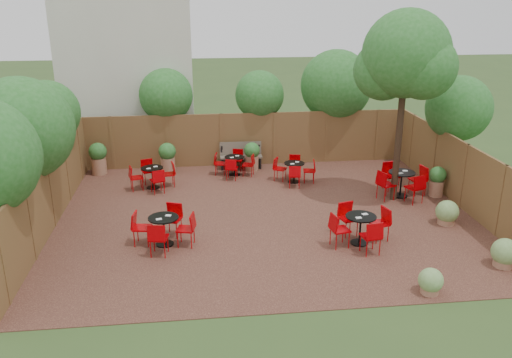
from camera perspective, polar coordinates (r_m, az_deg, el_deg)
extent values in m
plane|color=#354F23|center=(15.60, 1.06, -4.04)|extent=(80.00, 80.00, 0.00)
cube|color=#3C2018|center=(15.60, 1.06, -4.01)|extent=(12.00, 10.00, 0.02)
cube|color=brown|center=(19.97, -0.84, 4.29)|extent=(12.00, 0.08, 2.00)
cube|color=brown|center=(15.64, -21.27, -1.42)|extent=(0.08, 10.00, 2.00)
cube|color=brown|center=(17.07, 21.47, 0.25)|extent=(0.08, 10.00, 2.00)
cube|color=beige|center=(22.44, -13.53, 13.25)|extent=(5.00, 4.00, 8.00)
sphere|color=#22601F|center=(18.16, -21.52, 6.65)|extent=(2.05, 2.05, 2.05)
sphere|color=#22601F|center=(15.27, -23.91, 4.94)|extent=(2.75, 2.75, 2.75)
sphere|color=#22601F|center=(20.23, -9.65, 8.86)|extent=(1.99, 1.99, 1.99)
sphere|color=#22601F|center=(20.26, 0.39, 9.02)|extent=(1.84, 1.84, 1.84)
sphere|color=#22601F|center=(20.98, 8.60, 9.92)|extent=(2.74, 2.74, 2.74)
sphere|color=#22601F|center=(18.64, 20.94, 7.11)|extent=(2.14, 2.14, 2.14)
cylinder|color=black|center=(16.68, 15.19, 5.53)|extent=(0.25, 0.25, 4.76)
sphere|color=#22601F|center=(16.32, 15.86, 12.84)|extent=(2.56, 2.56, 2.56)
sphere|color=#22601F|center=(16.58, 13.54, 11.29)|extent=(1.79, 1.79, 1.79)
sphere|color=#22601F|center=(16.15, 17.62, 11.41)|extent=(1.87, 1.87, 1.87)
cube|color=brown|center=(19.66, -1.81, 2.31)|extent=(1.43, 0.46, 0.05)
cube|color=brown|center=(19.77, -1.87, 3.18)|extent=(1.42, 0.14, 0.43)
cube|color=black|center=(19.69, -3.68, 1.63)|extent=(0.07, 0.43, 0.38)
cube|color=black|center=(19.79, 0.05, 1.77)|extent=(0.07, 0.43, 0.38)
cube|color=brown|center=(19.66, -1.61, 2.41)|extent=(1.55, 0.48, 0.05)
cube|color=brown|center=(19.78, -1.67, 3.36)|extent=(1.55, 0.13, 0.47)
cube|color=black|center=(19.68, -3.64, 1.68)|extent=(0.07, 0.46, 0.41)
cube|color=black|center=(19.80, 0.41, 1.83)|extent=(0.07, 0.46, 0.41)
cylinder|color=black|center=(17.67, 15.19, -1.74)|extent=(0.48, 0.48, 0.03)
cylinder|color=black|center=(17.54, 15.30, -0.55)|extent=(0.06, 0.06, 0.77)
cylinder|color=black|center=(17.41, 15.42, 0.68)|extent=(0.84, 0.84, 0.03)
cube|color=white|center=(17.53, 15.72, 0.86)|extent=(0.17, 0.14, 0.02)
cube|color=white|center=(17.25, 15.24, 0.60)|extent=(0.17, 0.14, 0.02)
cylinder|color=black|center=(18.37, 4.09, -0.27)|extent=(0.41, 0.41, 0.03)
cylinder|color=black|center=(18.27, 4.12, 0.70)|extent=(0.05, 0.05, 0.65)
cylinder|color=black|center=(18.16, 4.14, 1.70)|extent=(0.70, 0.70, 0.03)
cube|color=white|center=(18.25, 4.45, 1.84)|extent=(0.15, 0.13, 0.01)
cube|color=white|center=(18.04, 3.92, 1.64)|extent=(0.15, 0.13, 0.01)
cylinder|color=black|center=(18.10, -10.99, -0.90)|extent=(0.42, 0.42, 0.03)
cylinder|color=black|center=(17.99, -11.06, 0.12)|extent=(0.05, 0.05, 0.67)
cylinder|color=black|center=(17.88, -11.13, 1.17)|extent=(0.73, 0.73, 0.03)
cube|color=white|center=(17.94, -10.75, 1.33)|extent=(0.16, 0.13, 0.01)
cube|color=white|center=(17.77, -11.47, 1.11)|extent=(0.16, 0.13, 0.01)
cylinder|color=black|center=(14.20, 11.02, -6.74)|extent=(0.46, 0.46, 0.03)
cylinder|color=black|center=(14.04, 11.12, -5.38)|extent=(0.05, 0.05, 0.73)
cylinder|color=black|center=(13.89, 11.22, -3.97)|extent=(0.79, 0.79, 0.03)
cube|color=white|center=(13.99, 11.62, -3.72)|extent=(0.16, 0.12, 0.02)
cube|color=white|center=(13.74, 10.97, -4.11)|extent=(0.16, 0.12, 0.02)
cylinder|color=black|center=(14.08, -9.76, -6.89)|extent=(0.45, 0.45, 0.03)
cylinder|color=black|center=(13.93, -9.84, -5.53)|extent=(0.05, 0.05, 0.72)
cylinder|color=black|center=(13.78, -9.93, -4.13)|extent=(0.79, 0.79, 0.03)
cube|color=white|center=(13.84, -9.41, -3.89)|extent=(0.17, 0.14, 0.02)
cube|color=white|center=(13.66, -10.40, -4.26)|extent=(0.17, 0.14, 0.02)
cylinder|color=black|center=(19.06, -2.32, 0.49)|extent=(0.40, 0.40, 0.03)
cylinder|color=black|center=(18.95, -2.33, 1.42)|extent=(0.05, 0.05, 0.64)
cylinder|color=black|center=(18.85, -2.35, 2.37)|extent=(0.70, 0.70, 0.03)
cube|color=white|center=(18.93, -2.03, 2.51)|extent=(0.15, 0.13, 0.01)
cube|color=white|center=(18.74, -2.60, 2.33)|extent=(0.15, 0.13, 0.01)
cylinder|color=#95654A|center=(19.39, -9.44, 1.45)|extent=(0.51, 0.51, 0.59)
sphere|color=#22601F|center=(19.24, -9.52, 2.94)|extent=(0.62, 0.62, 0.62)
cylinder|color=#95654A|center=(19.47, -0.44, 1.73)|extent=(0.48, 0.48, 0.55)
sphere|color=#22601F|center=(19.32, -0.44, 3.11)|extent=(0.57, 0.57, 0.57)
cylinder|color=#95654A|center=(19.87, -16.50, 1.36)|extent=(0.53, 0.53, 0.60)
sphere|color=#22601F|center=(19.72, -16.65, 2.84)|extent=(0.63, 0.63, 0.63)
cylinder|color=#95654A|center=(17.97, 18.79, -0.95)|extent=(0.45, 0.45, 0.51)
sphere|color=#22601F|center=(17.82, 18.95, 0.43)|extent=(0.54, 0.54, 0.54)
cylinder|color=#95654A|center=(14.12, 25.05, -8.08)|extent=(0.48, 0.48, 0.22)
sphere|color=#6A914B|center=(14.01, 25.20, -7.09)|extent=(0.65, 0.65, 0.65)
cylinder|color=#95654A|center=(12.37, 18.16, -11.20)|extent=(0.40, 0.40, 0.18)
sphere|color=#6A914B|center=(12.26, 18.27, -10.29)|extent=(0.54, 0.54, 0.54)
cylinder|color=#95654A|center=(15.97, 19.75, -4.19)|extent=(0.47, 0.47, 0.21)
sphere|color=#6A914B|center=(15.87, 19.86, -3.31)|extent=(0.64, 0.64, 0.64)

